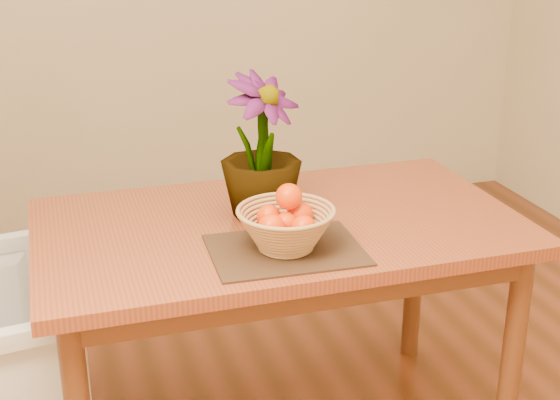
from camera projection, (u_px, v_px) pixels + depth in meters
name	position (u px, v px, depth m)	size (l,w,h in m)	color
table	(279.00, 248.00, 2.30)	(1.40, 0.80, 0.75)	maroon
placemat	(286.00, 250.00, 2.07)	(0.40, 0.30, 0.01)	#372114
wicker_basket	(286.00, 231.00, 2.05)	(0.26, 0.26, 0.11)	tan
orange_pile	(286.00, 217.00, 2.04)	(0.17, 0.16, 0.13)	red
potted_plant	(261.00, 147.00, 2.23)	(0.23, 0.23, 0.42)	#164714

